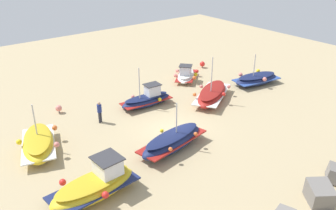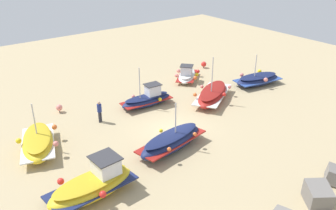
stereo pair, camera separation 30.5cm
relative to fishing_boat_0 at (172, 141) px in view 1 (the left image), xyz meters
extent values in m
plane|color=tan|center=(-1.42, -1.78, -0.59)|extent=(57.78, 57.78, 0.00)
ellipsoid|color=navy|center=(0.00, 0.00, -0.05)|extent=(5.17, 2.45, 1.15)
cube|color=maroon|center=(0.00, 0.00, 0.00)|extent=(4.98, 2.43, 0.17)
ellipsoid|color=#151E45|center=(0.00, 0.00, 0.40)|extent=(4.55, 2.12, 0.24)
cylinder|color=#B7B7BC|center=(-0.36, -0.06, 1.47)|extent=(0.08, 0.08, 1.98)
sphere|color=orange|center=(-1.29, 0.69, 0.37)|extent=(0.24, 0.24, 0.24)
sphere|color=yellow|center=(0.15, -0.88, 0.39)|extent=(0.24, 0.24, 0.24)
sphere|color=orange|center=(1.00, 1.07, 0.35)|extent=(0.24, 0.24, 0.24)
ellipsoid|color=gold|center=(6.60, -4.86, -0.08)|extent=(3.23, 4.83, 1.11)
cube|color=white|center=(6.60, -4.86, -0.03)|extent=(3.20, 4.67, 0.18)
ellipsoid|color=gold|center=(6.60, -4.86, 0.35)|extent=(2.81, 4.23, 0.25)
cylinder|color=#B7B7BC|center=(6.49, -5.18, 1.43)|extent=(0.08, 0.08, 2.01)
sphere|color=orange|center=(5.27, -5.50, 0.32)|extent=(0.34, 0.34, 0.34)
sphere|color=yellow|center=(7.60, -5.21, 0.28)|extent=(0.34, 0.34, 0.34)
sphere|color=#EA7F75|center=(5.94, -3.54, 0.28)|extent=(0.34, 0.34, 0.34)
ellipsoid|color=white|center=(-8.46, -8.61, -0.26)|extent=(3.70, 3.53, 0.72)
cube|color=maroon|center=(-8.46, -8.61, -0.23)|extent=(3.62, 3.46, 0.12)
ellipsoid|color=beige|center=(-8.46, -8.61, 0.02)|extent=(3.25, 3.10, 0.16)
cube|color=silver|center=(-8.18, -8.37, 0.46)|extent=(1.30, 1.31, 0.78)
cube|color=#333338|center=(-8.18, -8.37, 0.88)|extent=(1.51, 1.52, 0.06)
sphere|color=red|center=(-9.80, -8.61, -0.08)|extent=(0.35, 0.35, 0.35)
sphere|color=#EA7F75|center=(-8.24, -9.61, 0.02)|extent=(0.35, 0.35, 0.35)
sphere|color=yellow|center=(-9.05, -7.95, -0.03)|extent=(0.35, 0.35, 0.35)
sphere|color=#EA7F75|center=(-7.49, -8.95, -0.06)|extent=(0.35, 0.35, 0.35)
sphere|color=orange|center=(-8.30, -7.28, 0.03)|extent=(0.35, 0.35, 0.35)
ellipsoid|color=maroon|center=(-7.12, -3.83, -0.11)|extent=(5.43, 4.29, 1.02)
cube|color=white|center=(-7.12, -3.83, -0.07)|extent=(5.27, 4.22, 0.14)
ellipsoid|color=maroon|center=(-7.12, -3.83, 0.29)|extent=(4.76, 3.76, 0.21)
cylinder|color=#B7B7BC|center=(-6.76, -3.61, 1.77)|extent=(0.08, 0.08, 2.81)
sphere|color=orange|center=(-5.41, -4.03, 0.29)|extent=(0.29, 0.29, 0.29)
sphere|color=red|center=(-7.27, -2.70, 0.29)|extent=(0.29, 0.29, 0.29)
sphere|color=#EA7F75|center=(-6.97, -4.96, 0.27)|extent=(0.29, 0.29, 0.29)
sphere|color=#EA7F75|center=(-8.83, -3.63, 0.22)|extent=(0.29, 0.29, 0.29)
ellipsoid|color=navy|center=(-2.32, -6.18, -0.18)|extent=(4.29, 1.69, 0.84)
cube|color=maroon|center=(-2.32, -6.18, -0.14)|extent=(4.12, 1.72, 0.09)
ellipsoid|color=#151E45|center=(-2.32, -6.18, 0.16)|extent=(3.77, 1.48, 0.15)
cube|color=silver|center=(-2.89, -6.14, 0.63)|extent=(1.10, 0.91, 0.82)
cube|color=#333338|center=(-2.89, -6.14, 1.07)|extent=(1.28, 1.06, 0.06)
cylinder|color=#B7B7BC|center=(-1.76, -6.22, 1.44)|extent=(0.08, 0.08, 2.44)
sphere|color=#EA7F75|center=(-1.64, -7.03, 0.08)|extent=(0.28, 0.28, 0.28)
sphere|color=yellow|center=(-3.00, -5.32, 0.08)|extent=(0.28, 0.28, 0.28)
ellipsoid|color=navy|center=(-12.66, -3.85, -0.14)|extent=(4.62, 2.40, 0.90)
cube|color=#2D4C9E|center=(-12.66, -3.85, -0.10)|extent=(4.46, 2.44, 0.08)
ellipsoid|color=#151E45|center=(-12.66, -3.85, 0.23)|extent=(4.06, 2.11, 0.15)
cylinder|color=#B7B7BC|center=(-12.25, -3.92, 1.29)|extent=(0.08, 0.08, 1.97)
sphere|color=#EA7F75|center=(-11.81, -5.00, 0.20)|extent=(0.36, 0.36, 0.36)
sphere|color=#EA7F75|center=(-12.50, -2.87, 0.24)|extent=(0.36, 0.36, 0.36)
sphere|color=yellow|center=(-13.83, -4.66, 0.18)|extent=(0.36, 0.36, 0.36)
ellipsoid|color=gold|center=(5.89, 1.02, -0.10)|extent=(4.79, 2.33, 1.08)
cube|color=navy|center=(5.89, 1.02, -0.05)|extent=(4.61, 2.34, 0.19)
ellipsoid|color=gold|center=(5.89, 1.02, 0.31)|extent=(4.22, 2.01, 0.25)
cube|color=white|center=(4.97, 0.95, 0.83)|extent=(1.23, 1.30, 0.89)
cube|color=#333338|center=(4.97, 0.95, 1.30)|extent=(1.43, 1.50, 0.06)
sphere|color=red|center=(7.06, -0.03, 0.20)|extent=(0.35, 0.35, 0.35)
sphere|color=red|center=(5.82, 2.14, 0.17)|extent=(0.35, 0.35, 0.35)
sphere|color=yellow|center=(4.88, -0.18, 0.27)|extent=(0.35, 0.35, 0.35)
cylinder|color=#2D2D38|center=(1.75, -5.97, -0.18)|extent=(0.14, 0.14, 0.82)
cylinder|color=#2D2D38|center=(1.90, -5.91, -0.18)|extent=(0.14, 0.14, 0.82)
cylinder|color=navy|center=(1.83, -5.94, 0.52)|extent=(0.32, 0.32, 0.57)
sphere|color=tan|center=(1.83, -5.94, 0.91)|extent=(0.22, 0.22, 0.22)
cube|color=slate|center=(-2.70, 8.27, -0.07)|extent=(1.75, 1.78, 1.21)
cylinder|color=#3F3F42|center=(-11.90, -10.11, -0.52)|extent=(0.08, 0.08, 0.13)
sphere|color=red|center=(-11.90, -10.11, -0.20)|extent=(0.53, 0.53, 0.53)
cylinder|color=#3F3F42|center=(3.55, -9.20, -0.52)|extent=(0.08, 0.08, 0.14)
sphere|color=#EA7F75|center=(3.55, -9.20, -0.21)|extent=(0.48, 0.48, 0.48)
camera|label=1|loc=(11.76, 14.69, 11.38)|focal=38.02mm
camera|label=2|loc=(11.52, 14.88, 11.38)|focal=38.02mm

